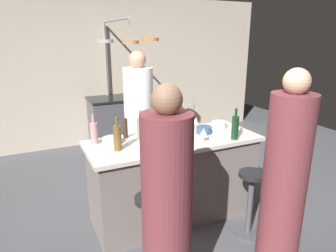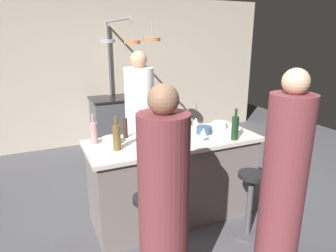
% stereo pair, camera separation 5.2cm
% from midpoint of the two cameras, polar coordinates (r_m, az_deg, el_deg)
% --- Properties ---
extents(ground_plane, '(9.00, 9.00, 0.00)m').
position_cam_midpoint_polar(ground_plane, '(3.50, 1.50, -16.53)').
color(ground_plane, '#4C4C51').
extents(back_wall, '(6.40, 0.16, 2.60)m').
position_cam_midpoint_polar(back_wall, '(5.67, -11.27, 10.10)').
color(back_wall, '#BCAD99').
rests_on(back_wall, ground_plane).
extents(kitchen_island, '(1.80, 0.72, 0.90)m').
position_cam_midpoint_polar(kitchen_island, '(3.28, 1.56, -9.90)').
color(kitchen_island, slate).
rests_on(kitchen_island, ground_plane).
extents(stove_range, '(0.80, 0.64, 0.89)m').
position_cam_midpoint_polar(stove_range, '(5.45, -9.78, 0.75)').
color(stove_range, '#47474C').
rests_on(stove_range, ground_plane).
extents(chef, '(0.37, 0.37, 1.75)m').
position_cam_midpoint_polar(chef, '(3.89, -4.94, 0.10)').
color(chef, white).
rests_on(chef, ground_plane).
extents(bar_stool_left, '(0.28, 0.28, 0.68)m').
position_cam_midpoint_polar(bar_stool_left, '(2.65, -2.98, -18.96)').
color(bar_stool_left, '#4C4C51').
rests_on(bar_stool_left, ground_plane).
extents(guest_left, '(0.35, 0.35, 1.65)m').
position_cam_midpoint_polar(guest_left, '(2.14, -0.08, -15.93)').
color(guest_left, brown).
rests_on(guest_left, ground_plane).
extents(bar_stool_right, '(0.28, 0.28, 0.68)m').
position_cam_midpoint_polar(bar_stool_right, '(3.12, 15.72, -13.67)').
color(bar_stool_right, '#4C4C51').
rests_on(bar_stool_right, ground_plane).
extents(guest_right, '(0.36, 0.36, 1.70)m').
position_cam_midpoint_polar(guest_right, '(2.69, 21.65, -9.48)').
color(guest_right, brown).
rests_on(guest_right, ground_plane).
extents(overhead_pot_rack, '(0.88, 1.40, 2.17)m').
position_cam_midpoint_polar(overhead_pot_rack, '(4.76, -8.41, 13.29)').
color(overhead_pot_rack, gray).
rests_on(overhead_pot_rack, ground_plane).
extents(cutting_board, '(0.32, 0.22, 0.02)m').
position_cam_midpoint_polar(cutting_board, '(3.15, -0.17, -2.03)').
color(cutting_board, '#997047').
rests_on(cutting_board, kitchen_island).
extents(pepper_mill, '(0.05, 0.05, 0.21)m').
position_cam_midpoint_polar(pepper_mill, '(3.14, -7.65, -0.40)').
color(pepper_mill, '#382319').
rests_on(pepper_mill, kitchen_island).
extents(wine_bottle_red, '(0.07, 0.07, 0.33)m').
position_cam_midpoint_polar(wine_bottle_red, '(3.13, 13.07, -0.29)').
color(wine_bottle_red, '#143319').
rests_on(wine_bottle_red, kitchen_island).
extents(wine_bottle_green, '(0.07, 0.07, 0.32)m').
position_cam_midpoint_polar(wine_bottle_green, '(2.91, -2.54, -1.28)').
color(wine_bottle_green, '#193D23').
rests_on(wine_bottle_green, kitchen_island).
extents(wine_bottle_amber, '(0.07, 0.07, 0.32)m').
position_cam_midpoint_polar(wine_bottle_amber, '(2.81, -9.18, -2.08)').
color(wine_bottle_amber, brown).
rests_on(wine_bottle_amber, kitchen_island).
extents(wine_bottle_rose, '(0.07, 0.07, 0.30)m').
position_cam_midpoint_polar(wine_bottle_rose, '(3.02, -13.43, -1.21)').
color(wine_bottle_rose, '#B78C8E').
rests_on(wine_bottle_rose, kitchen_island).
extents(wine_bottle_white, '(0.07, 0.07, 0.31)m').
position_cam_midpoint_polar(wine_bottle_white, '(3.08, -4.78, -0.35)').
color(wine_bottle_white, gray).
rests_on(wine_bottle_white, kitchen_island).
extents(wine_glass_near_right_guest, '(0.07, 0.07, 0.15)m').
position_cam_midpoint_polar(wine_glass_near_right_guest, '(3.35, 3.25, 0.83)').
color(wine_glass_near_right_guest, silver).
rests_on(wine_glass_near_right_guest, kitchen_island).
extents(wine_glass_near_left_guest, '(0.07, 0.07, 0.15)m').
position_cam_midpoint_polar(wine_glass_near_left_guest, '(3.00, 7.22, -1.19)').
color(wine_glass_near_left_guest, silver).
rests_on(wine_glass_near_left_guest, kitchen_island).
extents(wine_glass_by_chef, '(0.07, 0.07, 0.15)m').
position_cam_midpoint_polar(wine_glass_by_chef, '(3.37, 5.75, 0.88)').
color(wine_glass_by_chef, silver).
rests_on(wine_glass_by_chef, kitchen_island).
extents(mixing_bowl_steel, '(0.20, 0.20, 0.06)m').
position_cam_midpoint_polar(mixing_bowl_steel, '(3.04, -10.10, -2.64)').
color(mixing_bowl_steel, '#B7B7BC').
rests_on(mixing_bowl_steel, kitchen_island).
extents(mixing_bowl_blue, '(0.17, 0.17, 0.08)m').
position_cam_midpoint_polar(mixing_bowl_blue, '(3.30, 7.32, -0.77)').
color(mixing_bowl_blue, '#334C6B').
rests_on(mixing_bowl_blue, kitchen_island).
extents(mixing_bowl_ceramic, '(0.16, 0.16, 0.08)m').
position_cam_midpoint_polar(mixing_bowl_ceramic, '(3.52, 10.16, 0.21)').
color(mixing_bowl_ceramic, silver).
rests_on(mixing_bowl_ceramic, kitchen_island).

